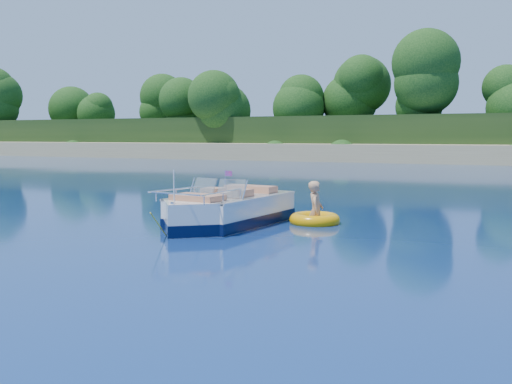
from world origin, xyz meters
TOP-DOWN VIEW (x-y plane):
  - ground at (0.00, 0.00)m, footprint 160.00×160.00m
  - shoreline at (0.00, 63.77)m, footprint 170.00×59.00m
  - treeline at (0.04, 41.01)m, footprint 150.00×7.12m
  - motorboat at (-0.27, 0.47)m, footprint 2.22×5.07m
  - tow_tube at (1.65, 1.76)m, footprint 1.48×1.48m
  - boy at (1.70, 1.69)m, footprint 0.60×0.92m

SIDE VIEW (x-z plane):
  - ground at x=0.00m, z-range 0.00..0.00m
  - boy at x=1.70m, z-range -0.83..0.83m
  - tow_tube at x=1.65m, z-range -0.08..0.26m
  - motorboat at x=-0.27m, z-range -0.52..1.17m
  - shoreline at x=0.00m, z-range -2.02..3.98m
  - treeline at x=0.04m, z-range 1.45..9.64m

